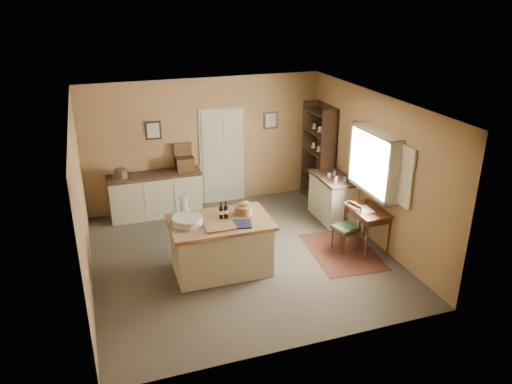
% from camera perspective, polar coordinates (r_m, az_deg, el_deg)
% --- Properties ---
extents(ground, '(5.00, 5.00, 0.00)m').
position_cam_1_polar(ground, '(8.80, -1.68, -7.38)').
color(ground, brown).
rests_on(ground, ground).
extents(wall_back, '(5.00, 0.10, 2.70)m').
position_cam_1_polar(wall_back, '(10.50, -5.83, 5.59)').
color(wall_back, '#967149').
rests_on(wall_back, ground).
extents(wall_front, '(5.00, 0.10, 2.70)m').
position_cam_1_polar(wall_front, '(6.10, 5.22, -7.44)').
color(wall_front, '#967149').
rests_on(wall_front, ground).
extents(wall_left, '(0.10, 5.00, 2.70)m').
position_cam_1_polar(wall_left, '(7.91, -19.36, -1.39)').
color(wall_left, '#967149').
rests_on(wall_left, ground).
extents(wall_right, '(0.10, 5.00, 2.70)m').
position_cam_1_polar(wall_right, '(9.21, 13.27, 2.65)').
color(wall_right, '#967149').
rests_on(wall_right, ground).
extents(ceiling, '(5.00, 5.00, 0.00)m').
position_cam_1_polar(ceiling, '(7.82, -1.90, 10.05)').
color(ceiling, silver).
rests_on(ceiling, wall_back).
extents(door, '(0.97, 0.06, 2.11)m').
position_cam_1_polar(door, '(10.64, -3.90, 4.22)').
color(door, '#B8B79E').
rests_on(door, ground).
extents(framed_prints, '(2.82, 0.02, 0.38)m').
position_cam_1_polar(framed_prints, '(10.42, -4.81, 7.62)').
color(framed_prints, black).
rests_on(framed_prints, ground).
extents(window, '(0.25, 1.99, 1.12)m').
position_cam_1_polar(window, '(8.95, 13.62, 3.39)').
color(window, beige).
rests_on(window, ground).
extents(work_island, '(1.64, 1.08, 1.20)m').
position_cam_1_polar(work_island, '(8.20, -4.11, -5.97)').
color(work_island, beige).
rests_on(work_island, ground).
extents(sideboard, '(1.86, 0.53, 1.18)m').
position_cam_1_polar(sideboard, '(10.33, -11.37, -0.15)').
color(sideboard, beige).
rests_on(sideboard, ground).
extents(rug, '(1.22, 1.68, 0.01)m').
position_cam_1_polar(rug, '(9.08, 9.80, -6.71)').
color(rug, '#452216').
rests_on(rug, ground).
extents(writing_desk, '(0.52, 0.85, 0.82)m').
position_cam_1_polar(writing_desk, '(8.99, 12.60, -2.51)').
color(writing_desk, '#391B0E').
rests_on(writing_desk, ground).
extents(desk_chair, '(0.48, 0.48, 0.84)m').
position_cam_1_polar(desk_chair, '(8.98, 10.19, -4.08)').
color(desk_chair, black).
rests_on(desk_chair, ground).
extents(right_cabinet, '(0.60, 1.08, 0.99)m').
position_cam_1_polar(right_cabinet, '(10.11, 8.74, -0.62)').
color(right_cabinet, beige).
rests_on(right_cabinet, ground).
extents(shelving_unit, '(0.36, 0.96, 2.12)m').
position_cam_1_polar(shelving_unit, '(10.76, 7.38, 4.32)').
color(shelving_unit, black).
rests_on(shelving_unit, ground).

